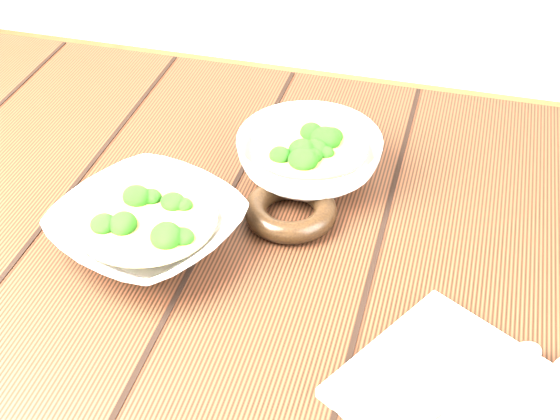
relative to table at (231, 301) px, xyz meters
The scene contains 7 objects.
table is the anchor object (origin of this frame).
soup_bowl_front 0.17m from the table, 150.57° to the right, with size 0.27×0.27×0.06m.
soup_bowl_back 0.21m from the table, 63.44° to the left, with size 0.25×0.25×0.07m.
trivet 0.16m from the table, 32.47° to the left, with size 0.11×0.11×0.03m, color black.
napkin 0.38m from the table, 31.60° to the right, with size 0.23×0.19×0.01m, color beige.
spoon_left 0.38m from the table, 25.37° to the right, with size 0.13×0.16×0.01m.
spoon_right 0.42m from the table, 21.38° to the right, with size 0.16×0.14×0.01m.
Camera 1 is at (0.25, -0.67, 1.36)m, focal length 50.00 mm.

